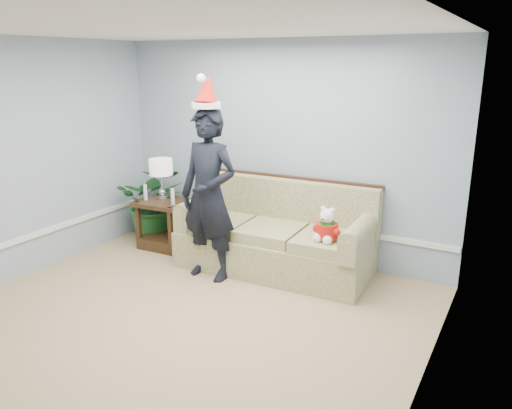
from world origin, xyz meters
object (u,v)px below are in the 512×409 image
object	(u,v)px
sofa	(277,238)
table_lamp	(161,169)
side_table	(165,229)
teddy_bear	(327,229)
man	(209,195)
houseplant	(155,202)

from	to	relation	value
sofa	table_lamp	world-z (taller)	table_lamp
side_table	teddy_bear	bearing A→B (deg)	-3.78
side_table	teddy_bear	size ratio (longest dim) A/B	1.81
sofa	table_lamp	xyz separation A→B (m)	(-1.69, -0.06, 0.69)
sofa	teddy_bear	distance (m)	0.85
table_lamp	man	bearing A→B (deg)	-25.62
side_table	houseplant	xyz separation A→B (m)	(-0.36, 0.23, 0.27)
table_lamp	teddy_bear	xyz separation A→B (m)	(2.43, -0.20, -0.37)
sofa	houseplant	xyz separation A→B (m)	(-1.99, 0.12, 0.15)
side_table	man	size ratio (longest dim) A/B	0.36
teddy_bear	man	bearing A→B (deg)	-158.61
man	side_table	bearing A→B (deg)	157.53
sofa	houseplant	size ratio (longest dim) A/B	2.21
table_lamp	houseplant	size ratio (longest dim) A/B	0.52
teddy_bear	sofa	bearing A→B (deg)	167.20
sofa	table_lamp	bearing A→B (deg)	179.52
table_lamp	houseplant	xyz separation A→B (m)	(-0.30, 0.18, -0.54)
sofa	teddy_bear	xyz separation A→B (m)	(0.74, -0.26, 0.32)
man	teddy_bear	bearing A→B (deg)	16.94
table_lamp	houseplant	bearing A→B (deg)	149.32
sofa	houseplant	bearing A→B (deg)	174.09
table_lamp	man	xyz separation A→B (m)	(1.13, -0.54, -0.09)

